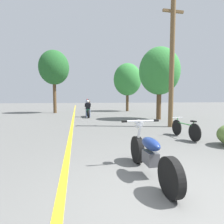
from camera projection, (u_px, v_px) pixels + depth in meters
name	position (u px, v px, depth m)	size (l,w,h in m)	color
ground_plane	(187.00, 205.00, 2.37)	(120.00, 120.00, 0.00)	#60605E
lane_stripe_center	(74.00, 116.00, 14.66)	(0.14, 48.00, 0.01)	yellow
utility_pole	(172.00, 63.00, 8.74)	(1.10, 0.24, 6.33)	brown
roadside_tree_right_near	(159.00, 71.00, 11.99)	(2.82, 2.54, 4.96)	#513A23
roadside_tree_right_far	(127.00, 80.00, 20.06)	(3.20, 2.88, 5.50)	#513A23
roadside_tree_left	(54.00, 68.00, 17.41)	(2.96, 2.66, 6.26)	#513A23
motorcycle_foreground	(149.00, 154.00, 3.26)	(0.82, 2.03, 0.99)	black
motorcycle_rider_lead	(88.00, 111.00, 13.73)	(0.50, 1.98, 1.35)	black
motorcycle_rider_mid	(88.00, 105.00, 25.30)	(0.50, 2.07, 1.40)	black
motorcycle_rider_far	(87.00, 103.00, 34.41)	(0.50, 2.05, 1.43)	black
bicycle_parked	(185.00, 129.00, 6.36)	(0.44, 1.69, 0.72)	black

